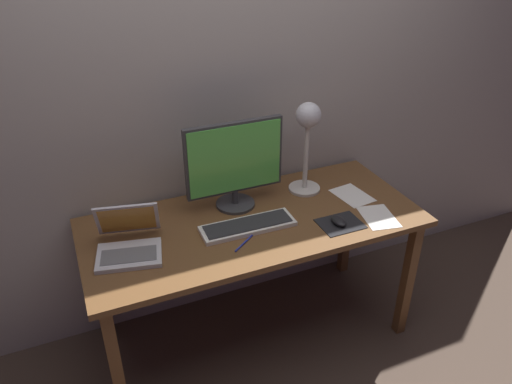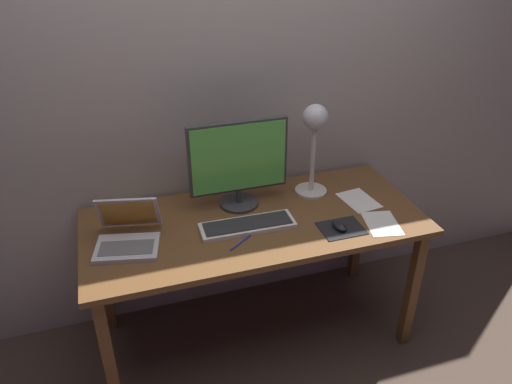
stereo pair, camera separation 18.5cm
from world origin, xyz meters
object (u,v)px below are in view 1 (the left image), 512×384
object	(u,v)px
laptop	(128,238)
pen	(244,243)
mouse	(338,221)
keyboard_main	(248,226)
monitor	(234,162)
desk_lamp	(308,131)

from	to	relation	value
laptop	pen	world-z (taller)	laptop
mouse	keyboard_main	bearing A→B (deg)	160.82
monitor	mouse	distance (m)	0.56
monitor	desk_lamp	size ratio (longest dim) A/B	1.01
laptop	pen	xyz separation A→B (m)	(0.47, -0.16, -0.05)
mouse	pen	distance (m)	0.46
monitor	laptop	bearing A→B (deg)	-164.20
keyboard_main	mouse	xyz separation A→B (m)	(0.40, -0.14, 0.01)
monitor	pen	bearing A→B (deg)	-104.65
monitor	desk_lamp	world-z (taller)	desk_lamp
mouse	desk_lamp	bearing A→B (deg)	88.44
desk_lamp	keyboard_main	bearing A→B (deg)	-152.31
pen	monitor	bearing A→B (deg)	75.35
monitor	mouse	world-z (taller)	monitor
laptop	pen	size ratio (longest dim) A/B	2.33
desk_lamp	laptop	bearing A→B (deg)	-170.30
mouse	laptop	bearing A→B (deg)	168.31
monitor	pen	world-z (taller)	monitor
desk_lamp	mouse	size ratio (longest dim) A/B	4.96
keyboard_main	desk_lamp	world-z (taller)	desk_lamp
mouse	pen	world-z (taller)	mouse
laptop	mouse	distance (m)	0.95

